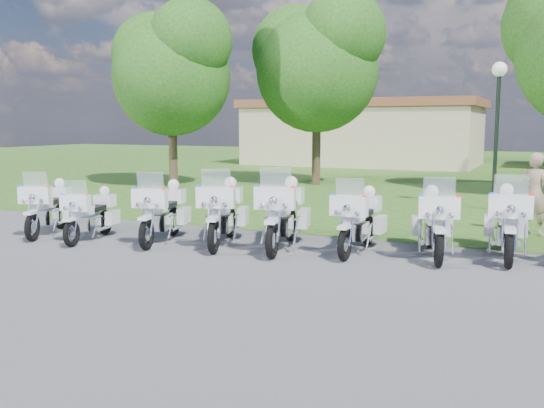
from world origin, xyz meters
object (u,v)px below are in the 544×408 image
at_px(motorcycle_3, 224,212).
at_px(motorcycle_7, 507,221).
at_px(motorcycle_5, 359,220).
at_px(motorcycle_0, 49,207).
at_px(motorcycle_2, 163,211).
at_px(motorcycle_6, 434,222).
at_px(motorcycle_1, 91,214).
at_px(bystander_a, 535,194).
at_px(motorcycle_4, 284,213).
at_px(lamp_post, 498,100).

bearing_deg(motorcycle_3, motorcycle_7, 173.90).
bearing_deg(motorcycle_3, motorcycle_5, 171.42).
xyz_separation_m(motorcycle_0, motorcycle_3, (4.39, 0.66, 0.07)).
distance_m(motorcycle_0, motorcycle_5, 7.38).
height_order(motorcycle_2, motorcycle_6, motorcycle_6).
height_order(motorcycle_1, motorcycle_3, motorcycle_3).
distance_m(motorcycle_0, bystander_a, 11.50).
relative_size(motorcycle_4, motorcycle_6, 1.09).
bearing_deg(lamp_post, motorcycle_5, -104.78).
xyz_separation_m(motorcycle_0, motorcycle_1, (1.41, -0.14, -0.06)).
bearing_deg(bystander_a, motorcycle_5, 74.37).
relative_size(motorcycle_5, bystander_a, 1.21).
bearing_deg(bystander_a, motorcycle_7, 108.04).
distance_m(motorcycle_2, motorcycle_3, 1.42).
bearing_deg(motorcycle_3, lamp_post, -139.47).
bearing_deg(motorcycle_5, bystander_a, -132.86).
relative_size(motorcycle_1, motorcycle_5, 0.88).
xyz_separation_m(motorcycle_0, lamp_post, (9.27, 8.62, 2.67)).
relative_size(motorcycle_2, lamp_post, 0.53).
height_order(motorcycle_3, motorcycle_4, motorcycle_4).
relative_size(motorcycle_7, bystander_a, 1.30).
distance_m(motorcycle_3, motorcycle_7, 5.81).
relative_size(motorcycle_5, motorcycle_6, 0.98).
bearing_deg(motorcycle_2, motorcycle_4, 174.22).
relative_size(motorcycle_1, motorcycle_2, 0.88).
bearing_deg(lamp_post, motorcycle_0, -137.08).
bearing_deg(motorcycle_0, bystander_a, -178.59).
distance_m(motorcycle_0, motorcycle_4, 5.80).
height_order(motorcycle_3, lamp_post, lamp_post).
relative_size(motorcycle_3, motorcycle_6, 1.03).
bearing_deg(motorcycle_7, motorcycle_4, 7.26).
xyz_separation_m(motorcycle_3, lamp_post, (4.88, 7.97, 2.60)).
bearing_deg(motorcycle_7, motorcycle_6, 13.93).
bearing_deg(motorcycle_2, motorcycle_7, 176.87).
relative_size(motorcycle_1, motorcycle_4, 0.79).
height_order(motorcycle_7, bystander_a, bystander_a).
relative_size(motorcycle_0, motorcycle_3, 0.88).
distance_m(motorcycle_1, motorcycle_2, 1.67).
xyz_separation_m(motorcycle_3, motorcycle_4, (1.35, 0.16, 0.03)).
height_order(motorcycle_1, motorcycle_4, motorcycle_4).
height_order(motorcycle_0, motorcycle_4, motorcycle_4).
bearing_deg(motorcycle_6, motorcycle_3, -5.48).
height_order(motorcycle_1, motorcycle_6, motorcycle_6).
height_order(motorcycle_6, lamp_post, lamp_post).
relative_size(motorcycle_1, motorcycle_7, 0.82).
bearing_deg(motorcycle_4, lamp_post, -126.39).
bearing_deg(motorcycle_6, motorcycle_1, -3.18).
bearing_deg(lamp_post, motorcycle_3, -121.49).
height_order(motorcycle_5, lamp_post, lamp_post).
bearing_deg(motorcycle_0, motorcycle_4, 165.49).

